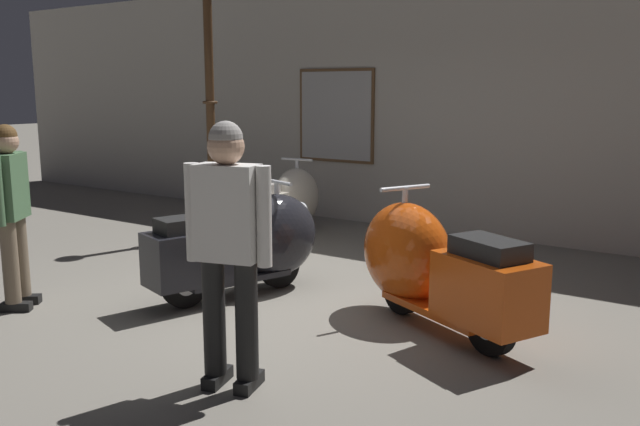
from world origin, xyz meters
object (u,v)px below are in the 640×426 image
Objects in this scene: scooter_2 at (428,265)px; lamppost at (210,99)px; scooter_1 at (250,244)px; scooter_0 at (286,203)px; visitor_1 at (11,203)px; visitor_0 at (228,238)px.

lamppost is at bearing 3.93° from scooter_2.
scooter_2 is (1.74, 0.14, 0.03)m from scooter_1.
scooter_1 is 1.75m from scooter_2.
scooter_0 is 0.91× the size of scooter_2.
visitor_0 is at bearing -39.75° from visitor_1.
scooter_0 is 3.57m from visitor_1.
scooter_0 is 2.37m from scooter_1.
scooter_1 is 1.04× the size of visitor_0.
visitor_0 reaches higher than scooter_0.
scooter_0 is 4.42m from visitor_0.
scooter_2 is (2.90, -1.93, 0.05)m from scooter_0.
lamppost is at bearing 28.65° from visitor_0.
scooter_2 is 3.57m from visitor_1.
scooter_1 reaches higher than scooter_0.
scooter_2 is at bearing -130.92° from scooter_0.
visitor_0 is at bearing 99.06° from scooter_2.
lamppost is (-1.99, 1.63, 1.28)m from scooter_1.
scooter_2 is 1.16× the size of visitor_1.
visitor_1 reaches higher than scooter_1.
visitor_1 is (-1.41, -1.46, 0.45)m from scooter_1.
lamppost is at bearing 64.44° from visitor_1.
scooter_2 is at bearing -9.24° from visitor_1.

